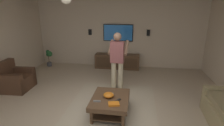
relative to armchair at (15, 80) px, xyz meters
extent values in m
plane|color=tan|center=(-1.07, -2.70, -0.28)|extent=(8.80, 8.80, 0.00)
cube|color=#C6B299|center=(2.65, -2.70, 1.12)|extent=(0.10, 6.61, 2.80)
cube|color=tan|center=(-0.64, -2.92, -0.27)|extent=(2.74, 2.05, 0.01)
cube|color=#93845B|center=(-0.36, -5.40, 0.01)|extent=(0.23, 0.85, 0.58)
cube|color=#472D1E|center=(0.00, -0.04, -0.08)|extent=(0.83, 0.83, 0.40)
cube|color=#472D1E|center=(-0.01, 0.28, 0.33)|extent=(0.81, 0.21, 0.42)
cube|color=#472D1E|center=(-0.32, -0.06, 0.00)|extent=(0.19, 0.81, 0.56)
cube|color=#472D1E|center=(0.32, -0.03, 0.00)|extent=(0.19, 0.81, 0.56)
cube|color=#513823|center=(-0.84, -2.92, 0.07)|extent=(1.00, 0.80, 0.10)
cylinder|color=#513823|center=(-0.42, -3.24, -0.13)|extent=(0.07, 0.07, 0.30)
cylinder|color=#513823|center=(-0.42, -2.60, -0.13)|extent=(0.07, 0.07, 0.30)
cylinder|color=#513823|center=(-1.26, -3.24, -0.13)|extent=(0.07, 0.07, 0.30)
cylinder|color=#513823|center=(-1.26, -2.60, -0.13)|extent=(0.07, 0.07, 0.30)
cube|color=#452F1E|center=(-0.84, -2.92, -0.18)|extent=(0.88, 0.68, 0.03)
cube|color=#513823|center=(2.32, -2.69, 0.00)|extent=(0.44, 1.70, 0.55)
cube|color=#412C1C|center=(2.10, -2.69, 0.00)|extent=(0.01, 1.56, 0.39)
cube|color=black|center=(2.56, -2.69, 1.06)|extent=(0.05, 1.15, 0.65)
cube|color=blue|center=(2.54, -2.69, 1.06)|extent=(0.01, 1.09, 0.59)
cylinder|color=#C6B793|center=(0.42, -3.02, 0.13)|extent=(0.14, 0.14, 0.82)
cylinder|color=#C6B793|center=(0.43, -2.82, 0.13)|extent=(0.14, 0.14, 0.82)
cube|color=#8C4C4C|center=(0.42, -2.92, 0.83)|extent=(0.24, 0.37, 0.58)
sphere|color=#997056|center=(0.42, -2.92, 1.25)|extent=(0.22, 0.22, 0.22)
cylinder|color=#997056|center=(0.59, -3.15, 0.92)|extent=(0.48, 0.12, 0.37)
cylinder|color=#997056|center=(0.62, -2.71, 0.92)|extent=(0.48, 0.12, 0.37)
cube|color=white|center=(0.80, -2.94, 0.82)|extent=(0.04, 0.05, 0.16)
cylinder|color=#4C4C51|center=(2.15, 0.06, -0.20)|extent=(0.18, 0.18, 0.16)
cylinder|color=brown|center=(2.15, 0.06, 0.01)|extent=(0.03, 0.03, 0.26)
sphere|color=#235B2D|center=(2.18, 0.01, 0.22)|extent=(0.21, 0.21, 0.21)
sphere|color=#235B2D|center=(2.18, 0.02, 0.24)|extent=(0.19, 0.19, 0.19)
sphere|color=#235B2D|center=(2.09, 0.04, 0.33)|extent=(0.14, 0.14, 0.14)
sphere|color=#235B2D|center=(2.23, 0.09, 0.19)|extent=(0.19, 0.19, 0.19)
ellipsoid|color=orange|center=(-0.83, -2.89, 0.17)|extent=(0.23, 0.23, 0.10)
cube|color=white|center=(-0.69, -2.90, 0.13)|extent=(0.08, 0.16, 0.02)
cube|color=black|center=(-0.96, -3.10, 0.13)|extent=(0.15, 0.12, 0.02)
cube|color=slate|center=(-1.07, -2.68, 0.13)|extent=(0.06, 0.15, 0.02)
cube|color=orange|center=(-1.13, -3.04, 0.14)|extent=(0.21, 0.25, 0.04)
sphere|color=teal|center=(2.35, -2.61, 0.38)|extent=(0.22, 0.22, 0.22)
cube|color=black|center=(2.57, -3.83, 1.09)|extent=(0.06, 0.12, 0.22)
cube|color=black|center=(2.57, -1.58, 1.07)|extent=(0.06, 0.12, 0.22)
camera|label=1|loc=(-4.27, -3.48, 1.99)|focal=28.55mm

